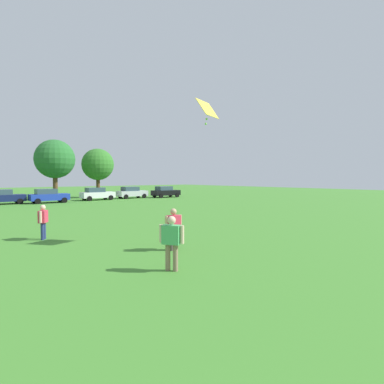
{
  "coord_description": "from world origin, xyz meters",
  "views": [
    {
      "loc": [
        -1.93,
        4.34,
        3.02
      ],
      "look_at": [
        3.88,
        11.51,
        2.59
      ],
      "focal_mm": 29.23,
      "sensor_mm": 36.0,
      "label": 1
    }
  ],
  "objects_px": {
    "parked_car_black_6": "(165,192)",
    "tree_far_right": "(98,165)",
    "parked_car_blue_3": "(48,196)",
    "parked_car_white_4": "(97,194)",
    "bystander_near_trees": "(43,219)",
    "bystander_midfield": "(172,238)",
    "parked_car_navy_2": "(3,197)",
    "kite": "(207,110)",
    "tree_right": "(55,159)",
    "adult_bystander": "(173,225)",
    "parked_car_silver_5": "(132,192)"
  },
  "relations": [
    {
      "from": "parked_car_black_6",
      "to": "tree_far_right",
      "type": "xyz_separation_m",
      "value": [
        -8.24,
        5.71,
        4.08
      ]
    },
    {
      "from": "parked_car_blue_3",
      "to": "parked_car_white_4",
      "type": "distance_m",
      "value": 6.36
    },
    {
      "from": "bystander_near_trees",
      "to": "bystander_midfield",
      "type": "height_order",
      "value": "bystander_midfield"
    },
    {
      "from": "bystander_midfield",
      "to": "parked_car_navy_2",
      "type": "distance_m",
      "value": 32.37
    },
    {
      "from": "tree_far_right",
      "to": "kite",
      "type": "bearing_deg",
      "value": -104.46
    },
    {
      "from": "parked_car_navy_2",
      "to": "tree_right",
      "type": "relative_size",
      "value": 0.53
    },
    {
      "from": "bystander_midfield",
      "to": "parked_car_black_6",
      "type": "relative_size",
      "value": 0.41
    },
    {
      "from": "bystander_midfield",
      "to": "kite",
      "type": "relative_size",
      "value": 1.3
    },
    {
      "from": "tree_far_right",
      "to": "parked_car_blue_3",
      "type": "bearing_deg",
      "value": -145.78
    },
    {
      "from": "kite",
      "to": "parked_car_white_4",
      "type": "bearing_deg",
      "value": 77.18
    },
    {
      "from": "bystander_midfield",
      "to": "adult_bystander",
      "type": "bearing_deg",
      "value": 109.52
    },
    {
      "from": "bystander_near_trees",
      "to": "parked_car_white_4",
      "type": "xyz_separation_m",
      "value": [
        12.41,
        23.94,
        -0.15
      ]
    },
    {
      "from": "adult_bystander",
      "to": "parked_car_white_4",
      "type": "relative_size",
      "value": 0.41
    },
    {
      "from": "adult_bystander",
      "to": "parked_car_blue_3",
      "type": "height_order",
      "value": "adult_bystander"
    },
    {
      "from": "adult_bystander",
      "to": "parked_car_silver_5",
      "type": "relative_size",
      "value": 0.41
    },
    {
      "from": "bystander_near_trees",
      "to": "tree_far_right",
      "type": "relative_size",
      "value": 0.23
    },
    {
      "from": "adult_bystander",
      "to": "kite",
      "type": "distance_m",
      "value": 5.46
    },
    {
      "from": "parked_car_navy_2",
      "to": "tree_far_right",
      "type": "bearing_deg",
      "value": 19.25
    },
    {
      "from": "bystander_midfield",
      "to": "tree_right",
      "type": "bearing_deg",
      "value": 136.34
    },
    {
      "from": "adult_bystander",
      "to": "parked_car_navy_2",
      "type": "distance_m",
      "value": 30.14
    },
    {
      "from": "parked_car_white_4",
      "to": "tree_far_right",
      "type": "distance_m",
      "value": 6.69
    },
    {
      "from": "tree_far_right",
      "to": "tree_right",
      "type": "bearing_deg",
      "value": -172.39
    },
    {
      "from": "kite",
      "to": "parked_car_blue_3",
      "type": "bearing_deg",
      "value": 89.15
    },
    {
      "from": "parked_car_navy_2",
      "to": "parked_car_silver_5",
      "type": "bearing_deg",
      "value": 0.72
    },
    {
      "from": "bystander_near_trees",
      "to": "parked_car_white_4",
      "type": "relative_size",
      "value": 0.39
    },
    {
      "from": "parked_car_black_6",
      "to": "adult_bystander",
      "type": "bearing_deg",
      "value": -123.56
    },
    {
      "from": "bystander_midfield",
      "to": "parked_car_navy_2",
      "type": "relative_size",
      "value": 0.41
    },
    {
      "from": "bystander_near_trees",
      "to": "parked_car_navy_2",
      "type": "distance_m",
      "value": 24.33
    },
    {
      "from": "bystander_near_trees",
      "to": "tree_right",
      "type": "bearing_deg",
      "value": 15.73
    },
    {
      "from": "kite",
      "to": "parked_car_navy_2",
      "type": "height_order",
      "value": "kite"
    },
    {
      "from": "bystander_midfield",
      "to": "parked_car_silver_5",
      "type": "xyz_separation_m",
      "value": [
        15.93,
        32.57,
        -0.2
      ]
    },
    {
      "from": "kite",
      "to": "parked_car_navy_2",
      "type": "xyz_separation_m",
      "value": [
        -4.05,
        29.86,
        -5.23
      ]
    },
    {
      "from": "parked_car_blue_3",
      "to": "tree_right",
      "type": "distance_m",
      "value": 7.06
    },
    {
      "from": "kite",
      "to": "parked_car_blue_3",
      "type": "relative_size",
      "value": 0.32
    },
    {
      "from": "adult_bystander",
      "to": "parked_car_black_6",
      "type": "xyz_separation_m",
      "value": [
        19.16,
        28.88,
        -0.18
      ]
    },
    {
      "from": "bystander_near_trees",
      "to": "parked_car_blue_3",
      "type": "xyz_separation_m",
      "value": [
        6.11,
        23.04,
        -0.15
      ]
    },
    {
      "from": "bystander_near_trees",
      "to": "tree_right",
      "type": "xyz_separation_m",
      "value": [
        8.25,
        27.94,
        4.46
      ]
    },
    {
      "from": "kite",
      "to": "parked_car_silver_5",
      "type": "relative_size",
      "value": 0.32
    },
    {
      "from": "parked_car_navy_2",
      "to": "parked_car_silver_5",
      "type": "height_order",
      "value": "same"
    },
    {
      "from": "parked_car_navy_2",
      "to": "tree_right",
      "type": "bearing_deg",
      "value": 29.0
    },
    {
      "from": "tree_right",
      "to": "parked_car_black_6",
      "type": "bearing_deg",
      "value": -18.5
    },
    {
      "from": "bystander_midfield",
      "to": "kite",
      "type": "bearing_deg",
      "value": 89.9
    },
    {
      "from": "parked_car_black_6",
      "to": "parked_car_silver_5",
      "type": "bearing_deg",
      "value": 164.2
    },
    {
      "from": "tree_right",
      "to": "parked_car_navy_2",
      "type": "bearing_deg",
      "value": -151.0
    },
    {
      "from": "adult_bystander",
      "to": "kite",
      "type": "xyz_separation_m",
      "value": [
        2.06,
        0.21,
        5.06
      ]
    },
    {
      "from": "bystander_near_trees",
      "to": "tree_far_right",
      "type": "xyz_separation_m",
      "value": [
        14.55,
        28.78,
        3.93
      ]
    },
    {
      "from": "bystander_midfield",
      "to": "parked_car_silver_5",
      "type": "height_order",
      "value": "bystander_midfield"
    },
    {
      "from": "bystander_near_trees",
      "to": "parked_car_white_4",
      "type": "distance_m",
      "value": 26.96
    },
    {
      "from": "parked_car_navy_2",
      "to": "parked_car_black_6",
      "type": "xyz_separation_m",
      "value": [
        21.15,
        -1.2,
        0.0
      ]
    },
    {
      "from": "parked_car_blue_3",
      "to": "tree_far_right",
      "type": "bearing_deg",
      "value": 34.22
    }
  ]
}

